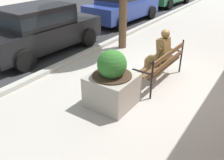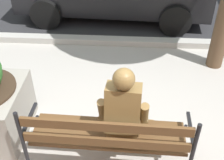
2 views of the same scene
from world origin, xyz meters
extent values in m
cube|color=#B2AFA8|center=(0.00, 2.90, 0.06)|extent=(60.00, 0.20, 0.12)
cube|color=brown|center=(-0.14, -0.05, 0.45)|extent=(1.70, 0.15, 0.04)
cube|color=brown|center=(-0.14, 0.13, 0.45)|extent=(1.70, 0.15, 0.04)
cube|color=brown|center=(-0.13, 0.31, 0.45)|extent=(1.70, 0.15, 0.04)
cube|color=brown|center=(-0.14, -0.14, 0.62)|extent=(1.70, 0.08, 0.11)
cube|color=brown|center=(-0.14, -0.14, 0.84)|extent=(1.70, 0.08, 0.11)
cylinder|color=black|center=(-1.01, 0.35, 0.23)|extent=(0.04, 0.04, 0.45)
cylinder|color=black|center=(-1.02, -0.12, 0.47)|extent=(0.04, 0.04, 0.95)
cube|color=black|center=(-1.02, 0.15, 0.62)|extent=(0.05, 0.48, 0.03)
cylinder|color=black|center=(0.75, 0.31, 0.23)|extent=(0.04, 0.04, 0.45)
cylinder|color=black|center=(0.74, -0.16, 0.47)|extent=(0.04, 0.04, 0.95)
cube|color=black|center=(0.74, 0.11, 0.62)|extent=(0.05, 0.48, 0.03)
cube|color=olive|center=(0.02, 0.19, 0.56)|extent=(0.36, 0.34, 0.16)
cube|color=olive|center=(0.02, 0.09, 0.88)|extent=(0.38, 0.32, 0.55)
sphere|color=olive|center=(0.01, 0.08, 1.26)|extent=(0.22, 0.22, 0.22)
cylinder|color=olive|center=(-0.20, 0.13, 0.83)|extent=(0.10, 0.19, 0.29)
cylinder|color=olive|center=(-0.20, 0.27, 0.66)|extent=(0.10, 0.27, 0.10)
cylinder|color=olive|center=(0.24, 0.10, 0.83)|extent=(0.10, 0.19, 0.29)
cylinder|color=olive|center=(0.26, 0.24, 0.66)|extent=(0.10, 0.27, 0.10)
cylinder|color=olive|center=(-0.06, 0.34, 0.52)|extent=(0.16, 0.37, 0.14)
cylinder|color=olive|center=(-0.04, 0.52, 0.25)|extent=(0.11, 0.11, 0.50)
cube|color=olive|center=(-0.04, 0.58, 0.04)|extent=(0.13, 0.25, 0.07)
cylinder|color=olive|center=(0.12, 0.33, 0.52)|extent=(0.16, 0.37, 0.14)
cylinder|color=olive|center=(0.14, 0.51, 0.25)|extent=(0.11, 0.11, 0.50)
cube|color=olive|center=(0.14, 0.57, 0.04)|extent=(0.13, 0.25, 0.07)
cube|color=olive|center=(0.27, 0.60, 0.08)|extent=(0.29, 0.20, 0.16)
cylinder|color=black|center=(0.97, 3.36, 0.32)|extent=(0.65, 0.25, 0.64)
cylinder|color=black|center=(-1.69, 3.49, 0.32)|extent=(0.65, 0.25, 0.64)
camera|label=1|loc=(-5.51, -2.10, 3.00)|focal=38.93mm
camera|label=2|loc=(0.04, -2.10, 2.91)|focal=46.84mm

